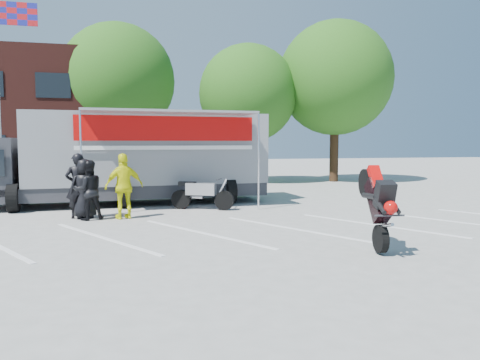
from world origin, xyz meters
name	(u,v)px	position (x,y,z in m)	size (l,w,h in m)	color
ground	(202,242)	(0.00, 0.00, 0.00)	(100.00, 100.00, 0.00)	#A5A5A0
parking_bay_lines	(196,233)	(0.00, 1.00, 0.01)	(18.00, 5.00, 0.01)	white
flagpole	(4,71)	(-6.24, 10.00, 5.05)	(1.61, 0.12, 8.00)	white
tree_left	(118,81)	(-2.00, 16.00, 5.57)	(6.12, 6.12, 8.64)	#382314
tree_mid	(248,94)	(5.00, 15.00, 4.94)	(5.44, 5.44, 7.68)	#382314
tree_right	(335,78)	(10.00, 14.50, 5.88)	(6.46, 6.46, 9.12)	#382314
transporter_truck	(136,204)	(-1.31, 7.13, 0.00)	(10.37, 5.00, 3.30)	gray
parked_motorcycle	(202,210)	(0.83, 5.06, 0.00)	(0.74, 2.21, 1.16)	#A5A5AA
stunt_bike_rider	(369,247)	(3.40, -1.40, 0.00)	(0.76, 1.62, 1.91)	black
spectator_leather_a	(84,189)	(-2.86, 4.11, 0.89)	(0.87, 0.57, 1.78)	black
spectator_leather_b	(78,186)	(-3.05, 4.19, 0.97)	(0.71, 0.46, 1.94)	black
spectator_leather_c	(88,190)	(-2.72, 3.77, 0.87)	(0.85, 0.66, 1.74)	black
spectator_hivis	(124,186)	(-1.71, 3.75, 0.97)	(1.13, 0.47, 1.94)	#EDEF0C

